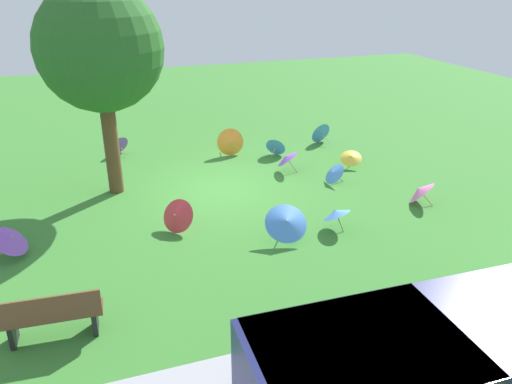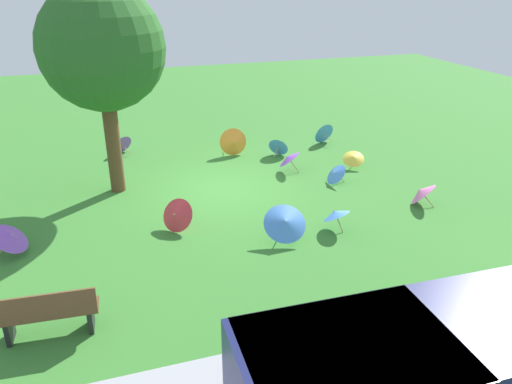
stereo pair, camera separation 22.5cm
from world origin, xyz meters
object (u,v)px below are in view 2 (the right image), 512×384
(parasol_orange_0, at_px, (234,142))
(shade_tree, at_px, (102,49))
(parasol_blue_2, at_px, (335,174))
(parasol_blue_0, at_px, (323,133))
(parasol_blue_3, at_px, (335,214))
(parasol_yellow_2, at_px, (353,158))
(park_bench, at_px, (48,313))
(parasol_purple_4, at_px, (121,144))
(parasol_red_0, at_px, (176,215))
(parasol_pink_0, at_px, (421,192))
(parasol_blue_1, at_px, (285,222))
(van_dark, at_px, (403,374))
(parasol_purple_2, at_px, (11,237))
(parasol_purple_0, at_px, (288,158))
(parasol_blue_4, at_px, (279,146))

(parasol_orange_0, bearing_deg, shade_tree, 25.03)
(parasol_orange_0, bearing_deg, parasol_blue_2, 123.08)
(parasol_blue_0, bearing_deg, parasol_blue_3, 67.44)
(parasol_blue_0, bearing_deg, parasol_yellow_2, 86.07)
(park_bench, xyz_separation_m, parasol_purple_4, (-1.85, -9.13, -0.13))
(parasol_blue_3, bearing_deg, parasol_red_0, -18.23)
(parasol_orange_0, relative_size, parasol_pink_0, 0.89)
(parasol_yellow_2, height_order, parasol_blue_2, parasol_blue_2)
(parasol_blue_1, xyz_separation_m, parasol_blue_3, (-1.32, -0.17, -0.06))
(van_dark, xyz_separation_m, parasol_blue_2, (-3.00, -7.91, -0.62))
(parasol_purple_2, bearing_deg, parasol_purple_4, -114.32)
(parasol_blue_1, bearing_deg, parasol_blue_2, -133.30)
(parasol_blue_1, bearing_deg, shade_tree, -51.37)
(shade_tree, bearing_deg, parasol_blue_1, 128.63)
(parasol_blue_0, bearing_deg, park_bench, 42.78)
(shade_tree, xyz_separation_m, parasol_blue_1, (-3.34, 4.18, -3.34))
(van_dark, bearing_deg, parasol_red_0, -74.48)
(shade_tree, bearing_deg, parasol_purple_2, 50.48)
(park_bench, relative_size, parasol_blue_1, 1.53)
(parasol_pink_0, bearing_deg, parasol_purple_4, -43.02)
(parasol_orange_0, height_order, parasol_blue_0, parasol_orange_0)
(parasol_pink_0, xyz_separation_m, parasol_blue_2, (1.46, -2.01, -0.07))
(parasol_purple_0, bearing_deg, parasol_pink_0, 126.41)
(parasol_blue_1, xyz_separation_m, parasol_purple_4, (3.00, -7.34, -0.16))
(park_bench, bearing_deg, van_dark, 142.87)
(parasol_orange_0, bearing_deg, parasol_purple_0, 120.50)
(parasol_blue_0, bearing_deg, parasol_blue_4, 21.70)
(van_dark, bearing_deg, parasol_blue_0, -110.44)
(parasol_blue_1, bearing_deg, parasol_blue_3, -172.47)
(parasol_red_0, bearing_deg, parasol_purple_2, 0.93)
(parasol_blue_1, distance_m, parasol_blue_4, 5.81)
(parasol_purple_4, bearing_deg, parasol_blue_4, 159.36)
(parasol_blue_0, distance_m, parasol_purple_4, 6.94)
(parasol_purple_2, height_order, parasol_blue_3, parasol_purple_2)
(parasol_yellow_2, xyz_separation_m, parasol_blue_4, (1.77, -1.80, -0.01))
(parasol_blue_0, distance_m, parasol_yellow_2, 2.59)
(parasol_purple_4, bearing_deg, shade_tree, 83.79)
(van_dark, height_order, parasol_purple_4, van_dark)
(parasol_orange_0, xyz_separation_m, parasol_blue_3, (-0.83, 5.80, -0.03))
(shade_tree, height_order, parasol_purple_0, shade_tree)
(parasol_purple_0, relative_size, parasol_orange_0, 1.03)
(van_dark, relative_size, parasol_blue_4, 6.07)
(shade_tree, bearing_deg, parasol_purple_0, 178.01)
(parasol_yellow_2, relative_size, parasol_red_0, 0.91)
(parasol_blue_3, bearing_deg, parasol_blue_4, -96.23)
(parasol_blue_1, bearing_deg, parasol_blue_4, -109.11)
(parasol_red_0, distance_m, parasol_purple_4, 6.05)
(parasol_purple_2, bearing_deg, parasol_yellow_2, -165.66)
(shade_tree, xyz_separation_m, parasol_red_0, (-1.13, 2.84, -3.44))
(shade_tree, distance_m, parasol_blue_1, 6.31)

